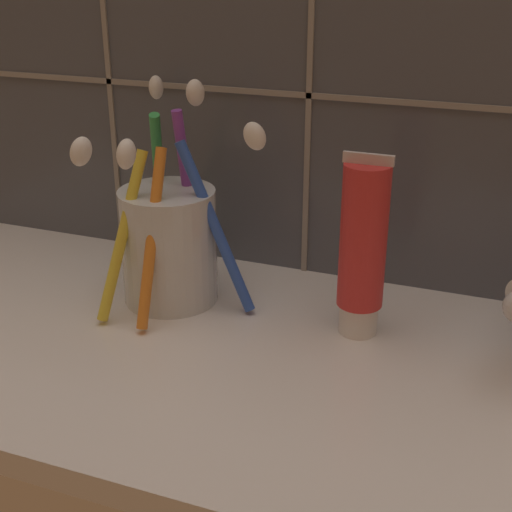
# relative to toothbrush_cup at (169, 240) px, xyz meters

# --- Properties ---
(sink_counter) EXTENTS (0.79, 0.32, 0.02)m
(sink_counter) POSITION_rel_toothbrush_cup_xyz_m (0.07, -0.06, -0.07)
(sink_counter) COLOR white
(sink_counter) RESTS_ON ground
(tile_wall_backsplash) EXTENTS (0.89, 0.02, 0.49)m
(tile_wall_backsplash) POSITION_rel_toothbrush_cup_xyz_m (0.07, 0.10, 0.17)
(tile_wall_backsplash) COLOR #4C515B
(tile_wall_backsplash) RESTS_ON ground
(toothbrush_cup) EXTENTS (0.14, 0.16, 0.19)m
(toothbrush_cup) POSITION_rel_toothbrush_cup_xyz_m (0.00, 0.00, 0.00)
(toothbrush_cup) COLOR silver
(toothbrush_cup) RESTS_ON sink_counter
(toothpaste_tube) EXTENTS (0.04, 0.04, 0.15)m
(toothpaste_tube) POSITION_rel_toothbrush_cup_xyz_m (0.17, 0.00, 0.02)
(toothpaste_tube) COLOR white
(toothpaste_tube) RESTS_ON sink_counter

